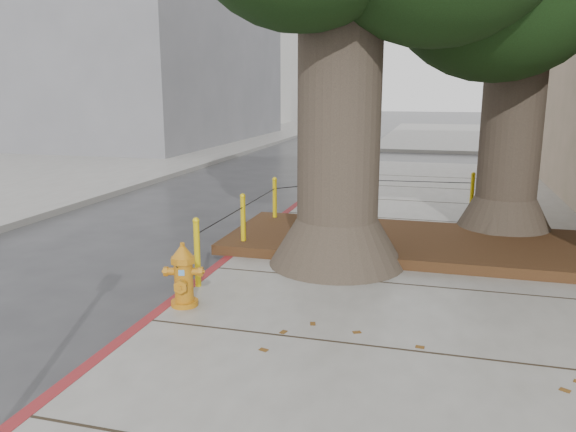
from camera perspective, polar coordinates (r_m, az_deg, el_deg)
ground at (r=6.12m, az=3.03°, el=-13.71°), size 140.00×140.00×0.00m
sidewalk_far at (r=35.79m, az=23.23°, el=7.44°), size 16.00×20.00×0.15m
curb_red at (r=8.87m, az=-6.22°, el=-4.74°), size 0.14×26.00×0.16m
planter_bed at (r=9.59m, az=13.32°, el=-2.70°), size 6.40×2.60×0.16m
building_far_grey at (r=31.94m, az=-16.00°, el=18.12°), size 12.00×16.00×12.00m
building_far_white at (r=53.74m, az=-4.76°, el=17.75°), size 12.00×18.00×15.00m
bollard_ring at (r=10.15m, az=3.55°, el=0.98°), size 3.79×5.39×0.95m
fire_hydrant at (r=6.91m, az=-10.57°, el=-5.94°), size 0.42×0.41×0.79m
car_dark at (r=28.00m, az=-9.94°, el=8.17°), size 2.10×4.31×1.21m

